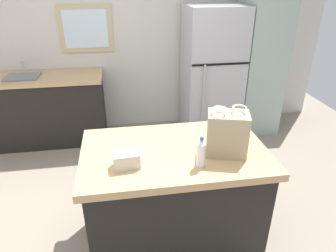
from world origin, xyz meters
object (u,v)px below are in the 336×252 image
Objects in this scene: shopping_bag at (227,134)px; bottle at (201,153)px; small_box at (126,160)px; ear_defenders at (226,129)px; refrigerator at (212,73)px; kitchen_island at (174,196)px; tall_cabinet at (260,59)px.

shopping_bag reaches higher than bottle.
ear_defenders is at bearing 24.89° from small_box.
refrigerator is 2.12m from shopping_bag.
kitchen_island is 0.68× the size of tall_cabinet.
refrigerator is 0.69m from tall_cabinet.
refrigerator is at bearing 77.32° from ear_defenders.
shopping_bag is at bearing -109.86° from ear_defenders.
bottle reaches higher than small_box.
shopping_bag is at bearing -16.36° from kitchen_island.
tall_cabinet is at bearing 51.67° from kitchen_island.
small_box is (-1.90, -2.12, -0.08)m from tall_cabinet.
tall_cabinet is (0.67, 0.00, 0.15)m from refrigerator.
refrigerator reaches higher than ear_defenders.
kitchen_island is 0.61m from bottle.
shopping_bag reaches higher than kitchen_island.
refrigerator is at bearing 65.90° from kitchen_island.
tall_cabinet reaches higher than bottle.
kitchen_island is 7.19× the size of ear_defenders.
bottle is at bearing -60.49° from kitchen_island.
bottle is at bearing -122.61° from tall_cabinet.
kitchen_island is at bearing 119.51° from bottle.
small_box is at bearing -174.96° from shopping_bag.
kitchen_island is at bearing 163.64° from shopping_bag.
refrigerator reaches higher than bottle.
kitchen_island is at bearing -155.35° from ear_defenders.
small_box is 0.51m from bottle.
shopping_bag reaches higher than small_box.
small_box is (-0.73, -0.06, -0.11)m from shopping_bag.
shopping_bag is 0.38m from ear_defenders.
shopping_bag is 1.59× the size of bottle.
bottle is 1.19× the size of ear_defenders.
refrigerator is at bearing 76.14° from shopping_bag.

